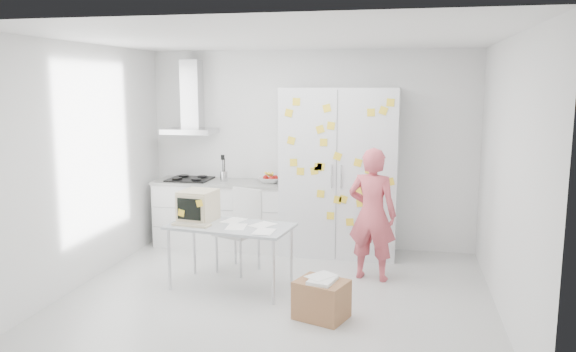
% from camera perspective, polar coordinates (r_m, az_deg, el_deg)
% --- Properties ---
extents(floor, '(4.50, 4.00, 0.02)m').
position_cam_1_polar(floor, '(6.16, -1.03, -12.17)').
color(floor, silver).
rests_on(floor, ground).
extents(walls, '(4.52, 4.01, 2.70)m').
position_cam_1_polar(walls, '(6.50, 0.35, 1.40)').
color(walls, white).
rests_on(walls, ground).
extents(ceiling, '(4.50, 4.00, 0.02)m').
position_cam_1_polar(ceiling, '(5.75, -1.11, 13.84)').
color(ceiling, white).
rests_on(ceiling, walls).
extents(counter_run, '(1.84, 0.63, 1.28)m').
position_cam_1_polar(counter_run, '(7.90, -6.79, -3.72)').
color(counter_run, white).
rests_on(counter_run, ground).
extents(range_hood, '(0.70, 0.48, 1.01)m').
position_cam_1_polar(range_hood, '(7.98, -9.79, 7.13)').
color(range_hood, silver).
rests_on(range_hood, walls).
extents(tall_cabinet, '(1.50, 0.68, 2.20)m').
position_cam_1_polar(tall_cabinet, '(7.40, 5.24, 0.38)').
color(tall_cabinet, silver).
rests_on(tall_cabinet, ground).
extents(person, '(0.63, 0.48, 1.54)m').
position_cam_1_polar(person, '(6.52, 8.54, -3.86)').
color(person, '#CE505A').
rests_on(person, ground).
extents(desk, '(1.42, 0.85, 1.07)m').
position_cam_1_polar(desk, '(6.33, -7.99, -3.90)').
color(desk, '#B0B6BC').
rests_on(desk, ground).
extents(chair, '(0.58, 0.58, 0.99)m').
position_cam_1_polar(chair, '(6.85, -4.74, -4.95)').
color(chair, beige).
rests_on(chair, ground).
extents(cardboard_box, '(0.57, 0.51, 0.41)m').
position_cam_1_polar(cardboard_box, '(5.56, 3.43, -12.34)').
color(cardboard_box, '#A06D45').
rests_on(cardboard_box, ground).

